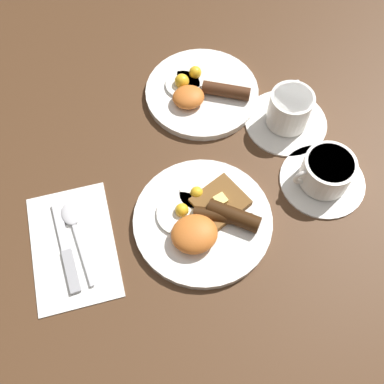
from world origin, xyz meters
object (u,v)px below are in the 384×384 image
(breakfast_plate_far, at_px, (201,92))
(teacup_far, at_px, (289,112))
(breakfast_plate_near, at_px, (204,220))
(knife, at_px, (67,251))
(spoon, at_px, (73,222))
(teacup_near, at_px, (325,174))

(breakfast_plate_far, distance_m, teacup_far, 0.18)
(breakfast_plate_near, bearing_deg, breakfast_plate_far, 77.64)
(breakfast_plate_far, xyz_separation_m, teacup_far, (0.15, -0.10, 0.02))
(teacup_far, bearing_deg, knife, -158.55)
(breakfast_plate_far, bearing_deg, spoon, -140.78)
(teacup_near, height_order, spoon, teacup_near)
(teacup_near, distance_m, knife, 0.47)
(knife, bearing_deg, teacup_far, -74.84)
(breakfast_plate_far, bearing_deg, teacup_near, -55.65)
(teacup_near, xyz_separation_m, teacup_far, (-0.02, 0.14, 0.00))
(teacup_near, bearing_deg, teacup_far, 98.36)
(teacup_near, bearing_deg, spoon, 177.96)
(spoon, bearing_deg, teacup_far, -82.69)
(teacup_near, xyz_separation_m, spoon, (-0.45, 0.02, -0.02))
(breakfast_plate_far, relative_size, knife, 1.35)
(breakfast_plate_far, distance_m, teacup_near, 0.30)
(breakfast_plate_near, xyz_separation_m, teacup_near, (0.23, 0.03, 0.01))
(breakfast_plate_near, distance_m, breakfast_plate_far, 0.29)
(spoon, bearing_deg, breakfast_plate_far, -59.80)
(breakfast_plate_near, relative_size, knife, 1.42)
(breakfast_plate_near, relative_size, spoon, 1.49)
(knife, bearing_deg, breakfast_plate_near, -96.16)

